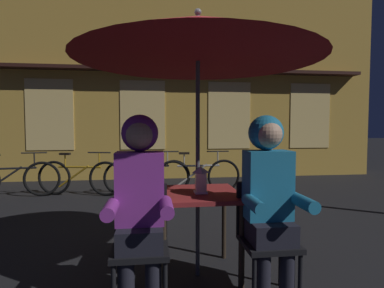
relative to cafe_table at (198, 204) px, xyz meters
name	(u,v)px	position (x,y,z in m)	size (l,w,h in m)	color
ground_plane	(198,274)	(0.00, 0.00, -0.64)	(60.00, 60.00, 0.00)	black
cafe_table	(198,204)	(0.00, 0.00, 0.00)	(0.72, 0.72, 0.74)	maroon
patio_umbrella	(198,39)	(0.00, 0.00, 1.42)	(2.10, 2.10, 2.31)	#4C4C51
lantern	(201,179)	(0.02, -0.04, 0.22)	(0.11, 0.11, 0.23)	white
chair_left	(141,238)	(-0.48, -0.37, -0.15)	(0.40, 0.40, 0.87)	black
chair_right	(265,232)	(0.48, -0.37, -0.15)	(0.40, 0.40, 0.87)	black
person_left_hooded	(140,192)	(-0.48, -0.43, 0.21)	(0.45, 0.56, 1.40)	black
person_right_hooded	(269,188)	(0.48, -0.43, 0.21)	(0.45, 0.56, 1.40)	black
shopfront_building	(186,58)	(0.47, 5.40, 2.45)	(10.00, 0.93, 6.20)	gold
bicycle_nearest	(12,179)	(-2.98, 3.35, -0.29)	(1.67, 0.26, 0.84)	black
bicycle_second	(80,177)	(-1.78, 3.40, -0.29)	(1.65, 0.40, 0.84)	black
bicycle_third	(147,176)	(-0.50, 3.36, -0.29)	(1.68, 0.09, 0.84)	black
bicycle_fourth	(198,176)	(0.50, 3.31, -0.29)	(1.68, 0.09, 0.84)	black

